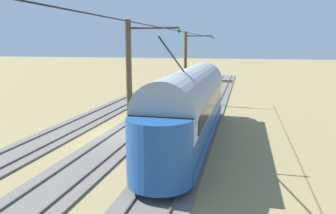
% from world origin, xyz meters
% --- Properties ---
extents(ground_plane, '(220.00, 220.00, 0.00)m').
position_xyz_m(ground_plane, '(0.00, 0.00, 0.00)').
color(ground_plane, '#937F51').
extents(track_streetcar_siding, '(2.80, 80.00, 0.18)m').
position_xyz_m(track_streetcar_siding, '(-4.16, -0.31, 0.05)').
color(track_streetcar_siding, '#666059').
rests_on(track_streetcar_siding, ground).
extents(track_adjacent_siding, '(2.80, 80.00, 0.18)m').
position_xyz_m(track_adjacent_siding, '(0.00, -0.31, 0.05)').
color(track_adjacent_siding, '#666059').
rests_on(track_adjacent_siding, ground).
extents(track_third_siding, '(2.80, 80.00, 0.18)m').
position_xyz_m(track_third_siding, '(4.16, -0.31, 0.05)').
color(track_third_siding, '#666059').
rests_on(track_third_siding, ground).
extents(vintage_streetcar, '(2.65, 15.82, 5.75)m').
position_xyz_m(vintage_streetcar, '(-4.16, 0.74, 2.25)').
color(vintage_streetcar, '#1E4C93').
rests_on(vintage_streetcar, ground).
extents(catenary_pole_foreground, '(2.67, 0.28, 6.76)m').
position_xyz_m(catenary_pole_foreground, '(-1.79, -11.20, 3.53)').
color(catenary_pole_foreground, '#4C3D28').
rests_on(catenary_pole_foreground, ground).
extents(catenary_pole_mid_near, '(2.67, 0.28, 6.76)m').
position_xyz_m(catenary_pole_mid_near, '(-1.79, 3.92, 3.53)').
color(catenary_pole_mid_near, '#4C3D28').
rests_on(catenary_pole_mid_near, ground).
extents(overhead_wire_run, '(2.46, 34.25, 0.18)m').
position_xyz_m(overhead_wire_run, '(-4.11, 3.26, 6.22)').
color(overhead_wire_run, black).
rests_on(overhead_wire_run, ground).
extents(track_end_bumper, '(1.80, 0.60, 0.80)m').
position_xyz_m(track_end_bumper, '(0.00, -11.62, 0.40)').
color(track_end_bumper, '#B2A519').
rests_on(track_end_bumper, ground).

